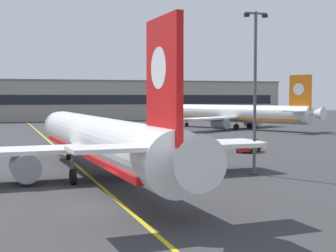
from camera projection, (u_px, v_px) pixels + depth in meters
ground_plane at (106, 207)px, 32.42m from camera, size 400.00×400.00×0.00m
taxiway_centreline at (65, 155)px, 61.13m from camera, size 7.09×179.88×0.01m
airliner_foreground at (99, 140)px, 43.23m from camera, size 32.29×41.52×11.65m
airliner_background at (236, 114)px, 110.91m from camera, size 29.62×36.82×11.51m
apron_lamp_post at (255, 90)px, 45.68m from camera, size 2.24×0.90×14.81m
service_car_nearest at (249, 146)px, 64.91m from camera, size 4.27×4.21×1.79m
safety_cone_by_nose_gear at (91, 154)px, 60.19m from camera, size 0.44×0.44×0.55m
terminal_building at (53, 100)px, 151.03m from camera, size 145.40×12.40×12.20m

